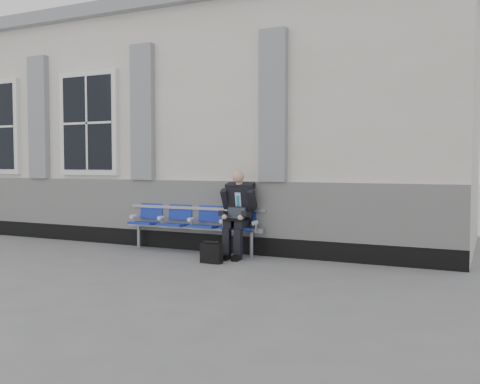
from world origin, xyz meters
The scene contains 5 objects.
ground centered at (0.00, 0.00, 0.00)m, with size 70.00×70.00×0.00m, color slate.
station_building centered at (-0.02, 3.47, 2.22)m, with size 14.40×4.40×4.49m.
bench centered at (2.69, 1.32, 0.55)m, with size 2.60×0.47×0.91m.
businessman centered at (3.60, 1.19, 0.75)m, with size 0.57×0.76×1.38m.
briefcase centered at (3.49, 0.51, 0.15)m, with size 0.33×0.14×0.33m.
Camera 1 is at (7.28, -6.45, 1.48)m, focal length 40.00 mm.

